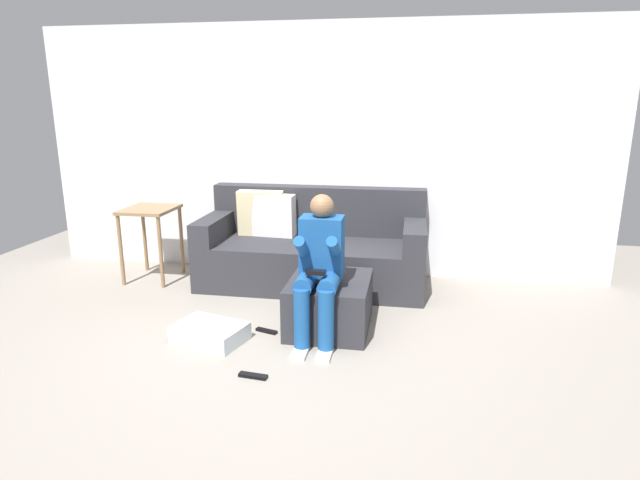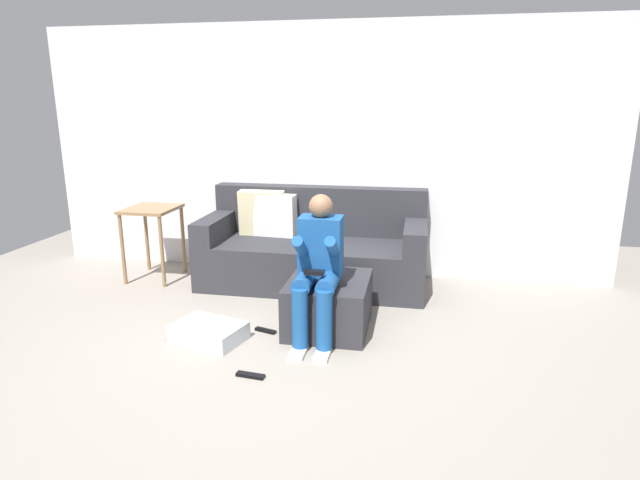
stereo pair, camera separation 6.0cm
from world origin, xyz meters
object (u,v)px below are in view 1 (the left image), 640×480
Objects in this scene: remote_by_storage_bin at (267,331)px; storage_bin at (210,333)px; ottoman at (330,304)px; couch_sectional at (311,249)px; side_table at (150,221)px; remote_near_ottoman at (253,376)px; person_seated at (319,264)px.

storage_bin is at bearing -132.41° from remote_by_storage_bin.
ottoman reaches higher than storage_bin.
remote_by_storage_bin is (-0.46, -0.17, -0.19)m from ottoman.
couch_sectional is 4.22× the size of storage_bin.
storage_bin is (-0.49, -1.42, -0.27)m from couch_sectional.
side_table is at bearing -174.45° from couch_sectional.
couch_sectional is at bearing 108.34° from ottoman.
couch_sectional is at bearing 70.82° from storage_bin.
side_table is at bearing 161.26° from remote_by_storage_bin.
ottoman reaches higher than remote_near_ottoman.
storage_bin is at bearing 141.61° from remote_near_ottoman.
storage_bin is 2.63× the size of remote_near_ottoman.
storage_bin reaches higher than remote_by_storage_bin.
ottoman is 4.05× the size of remote_by_storage_bin.
couch_sectional is 11.08× the size of remote_near_ottoman.
side_table is (-1.57, -0.15, 0.25)m from couch_sectional.
remote_by_storage_bin is (-0.42, 0.03, -0.57)m from person_seated.
couch_sectional is at bearing 101.29° from remote_by_storage_bin.
ottoman reaches higher than remote_by_storage_bin.
couch_sectional is at bearing 5.55° from side_table.
storage_bin is at bearing -49.57° from side_table.
ottoman is at bearing 37.39° from remote_by_storage_bin.
couch_sectional reaches higher than remote_near_ottoman.
storage_bin is (-0.83, -0.39, -0.13)m from ottoman.
couch_sectional is 1.52m from storage_bin.
person_seated is at bearing 13.67° from storage_bin.
person_seated reaches higher than remote_by_storage_bin.
storage_bin is at bearing -109.18° from couch_sectional.
couch_sectional reaches higher than side_table.
side_table is (-1.08, 1.26, 0.52)m from storage_bin.
remote_by_storage_bin is at bearing 30.45° from storage_bin.
remote_near_ottoman is at bearing -113.21° from ottoman.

